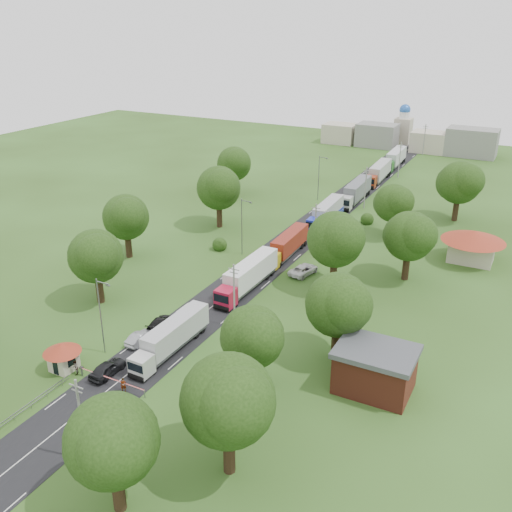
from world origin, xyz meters
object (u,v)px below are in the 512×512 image
Objects in this scene: guard_booth at (63,354)px; pedestrian_near at (123,385)px; boom_barrier at (103,376)px; car_lane_front at (107,369)px; car_lane_mid at (140,338)px; truck_0 at (172,337)px; info_sign at (341,214)px.

guard_booth is 9.10m from pedestrian_near.
pedestrian_near is at bearing -3.89° from boom_barrier.
car_lane_front is 7.35m from car_lane_mid.
car_lane_front is (-0.60, 1.50, -0.06)m from boom_barrier.
guard_booth is 0.32× the size of truck_0.
car_lane_front is at bearing 100.37° from car_lane_mid.
truck_0 is (3.09, 9.06, 1.14)m from boom_barrier.
guard_booth is 9.84m from car_lane_mid.
pedestrian_near is (-3.40, -60.21, -2.14)m from info_sign.
car_lane_mid is at bearing -176.58° from truck_0.
truck_0 is 9.35m from pedestrian_near.
boom_barrier is at bearing -108.82° from truck_0.
pedestrian_near is (3.76, -1.71, 0.03)m from car_lane_front.
pedestrian_near is (3.16, -0.21, -0.03)m from boom_barrier.
car_lane_mid is at bearing 78.50° from pedestrian_near.
info_sign reaches higher than guard_booth.
car_lane_front is (-7.16, -58.50, -2.17)m from info_sign.
pedestrian_near is at bearing -93.23° from info_sign.
guard_booth is 5.61m from car_lane_front.
truck_0 reaches higher than car_lane_front.
boom_barrier is at bearing -96.24° from info_sign.
car_lane_mid is at bearing 100.60° from boom_barrier.
boom_barrier is at bearing 111.94° from car_lane_front.
guard_booth is at bearing -179.99° from boom_barrier.
pedestrian_near is (9.00, -0.21, -1.30)m from guard_booth.
info_sign reaches higher than car_lane_mid.
info_sign is 51.92m from car_lane_mid.
car_lane_front reaches higher than boom_barrier.
truck_0 reaches higher than car_lane_mid.
boom_barrier is 3.17m from pedestrian_near.
guard_booth is 1.01× the size of car_lane_mid.
info_sign is 58.98m from car_lane_front.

